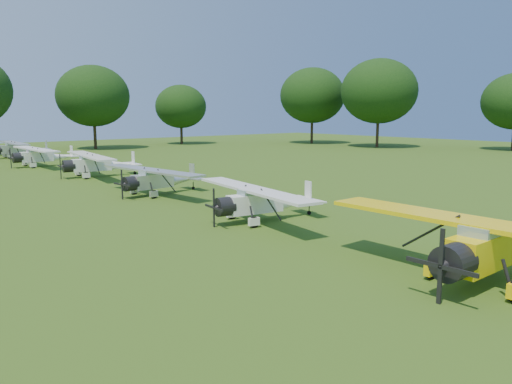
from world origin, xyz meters
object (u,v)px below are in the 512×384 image
aircraft_6 (41,155)px  aircraft_7 (19,148)px  aircraft_5 (97,162)px  aircraft_3 (262,200)px  aircraft_4 (158,178)px  aircraft_2 (493,242)px

aircraft_6 → aircraft_7: size_ratio=0.97×
aircraft_6 → aircraft_7: 11.68m
aircraft_5 → aircraft_6: 11.55m
aircraft_3 → aircraft_4: bearing=98.9°
aircraft_4 → aircraft_6: aircraft_6 is taller
aircraft_4 → aircraft_6: size_ratio=0.94×
aircraft_2 → aircraft_6: aircraft_2 is taller
aircraft_3 → aircraft_6: 33.73m
aircraft_6 → aircraft_7: aircraft_7 is taller
aircraft_3 → aircraft_5: (0.67, 22.23, 0.11)m
aircraft_3 → aircraft_4: size_ratio=0.99×
aircraft_2 → aircraft_7: size_ratio=1.07×
aircraft_2 → aircraft_6: 45.31m
aircraft_5 → aircraft_7: 23.14m
aircraft_2 → aircraft_3: size_ratio=1.17×
aircraft_6 → aircraft_5: bearing=-85.9°
aircraft_4 → aircraft_6: 23.10m
aircraft_6 → aircraft_4: bearing=-90.1°
aircraft_4 → aircraft_6: bearing=84.5°
aircraft_2 → aircraft_7: (0.71, 56.95, -0.09)m
aircraft_5 → aircraft_6: bearing=102.5°
aircraft_7 → aircraft_6: bearing=-92.1°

